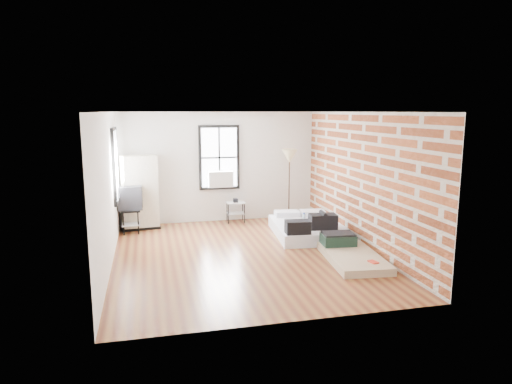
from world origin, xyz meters
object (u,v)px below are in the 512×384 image
object	(u,v)px
mattress_main	(308,228)
wardrobe	(139,192)
side_table	(236,206)
floor_lamp	(289,159)
mattress_bare	(349,253)
tv_stand	(130,198)

from	to	relation	value
mattress_main	wardrobe	xyz separation A→B (m)	(-3.74, 1.55, 0.71)
mattress_main	wardrobe	world-z (taller)	wardrobe
wardrobe	side_table	distance (m)	2.42
wardrobe	floor_lamp	world-z (taller)	floor_lamp
mattress_main	mattress_bare	bearing A→B (deg)	-78.14
mattress_bare	mattress_main	bearing A→B (deg)	102.32
mattress_main	tv_stand	world-z (taller)	tv_stand
mattress_bare	floor_lamp	size ratio (longest dim) A/B	1.01
mattress_main	floor_lamp	size ratio (longest dim) A/B	1.17
floor_lamp	tv_stand	size ratio (longest dim) A/B	1.68
mattress_bare	floor_lamp	world-z (taller)	floor_lamp
wardrobe	tv_stand	bearing A→B (deg)	-137.54
mattress_main	tv_stand	distance (m)	4.21
side_table	floor_lamp	distance (m)	1.84
mattress_bare	side_table	world-z (taller)	side_table
floor_lamp	mattress_main	bearing A→B (deg)	-91.16
mattress_main	mattress_bare	xyz separation A→B (m)	(0.20, -1.80, -0.06)
wardrobe	side_table	xyz separation A→B (m)	(2.37, 0.07, -0.47)
side_table	mattress_main	bearing A→B (deg)	-49.68
mattress_main	floor_lamp	xyz separation A→B (m)	(0.03, 1.55, 1.42)
wardrobe	floor_lamp	bearing A→B (deg)	-6.94
side_table	floor_lamp	size ratio (longest dim) A/B	0.33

